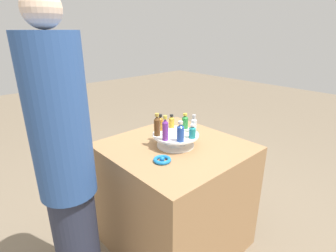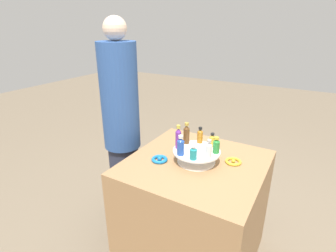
{
  "view_description": "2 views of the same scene",
  "coord_description": "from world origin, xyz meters",
  "px_view_note": "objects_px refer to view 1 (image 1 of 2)",
  "views": [
    {
      "loc": [
        1.07,
        1.1,
        1.47
      ],
      "look_at": [
        0.06,
        -0.01,
        0.91
      ],
      "focal_mm": 28.0,
      "sensor_mm": 36.0,
      "label": 1
    },
    {
      "loc": [
        -0.58,
        1.34,
        1.58
      ],
      "look_at": [
        0.22,
        -0.03,
        0.96
      ],
      "focal_mm": 28.0,
      "sensor_mm": 36.0,
      "label": 2
    }
  ],
  "objects_px": {
    "display_stand": "(176,139)",
    "ribbon_bow_gold": "(186,132)",
    "bottle_gold": "(172,122)",
    "bottle_brown": "(157,125)",
    "bottle_green": "(185,122)",
    "bottle_clear": "(194,124)",
    "bottle_blue": "(180,132)",
    "person_figure": "(66,168)",
    "ribbon_bow_blue": "(162,160)",
    "bottle_purple": "(165,129)",
    "bottle_amber": "(160,123)",
    "bottle_teal": "(192,132)"
  },
  "relations": [
    {
      "from": "display_stand",
      "to": "person_figure",
      "type": "height_order",
      "value": "person_figure"
    },
    {
      "from": "bottle_brown",
      "to": "person_figure",
      "type": "xyz_separation_m",
      "value": [
        0.57,
        -0.03,
        -0.09
      ]
    },
    {
      "from": "person_figure",
      "to": "bottle_brown",
      "type": "bearing_deg",
      "value": 4.58
    },
    {
      "from": "bottle_teal",
      "to": "ribbon_bow_blue",
      "type": "distance_m",
      "value": 0.26
    },
    {
      "from": "bottle_blue",
      "to": "person_figure",
      "type": "bearing_deg",
      "value": -17.5
    },
    {
      "from": "bottle_green",
      "to": "bottle_clear",
      "type": "bearing_deg",
      "value": 82.06
    },
    {
      "from": "person_figure",
      "to": "ribbon_bow_gold",
      "type": "bearing_deg",
      "value": 8.67
    },
    {
      "from": "bottle_teal",
      "to": "person_figure",
      "type": "distance_m",
      "value": 0.73
    },
    {
      "from": "display_stand",
      "to": "bottle_green",
      "type": "bearing_deg",
      "value": -165.44
    },
    {
      "from": "bottle_purple",
      "to": "bottle_clear",
      "type": "relative_size",
      "value": 1.3
    },
    {
      "from": "bottle_blue",
      "to": "bottle_teal",
      "type": "distance_m",
      "value": 0.09
    },
    {
      "from": "bottle_gold",
      "to": "ribbon_bow_blue",
      "type": "xyz_separation_m",
      "value": [
        0.26,
        0.21,
        -0.11
      ]
    },
    {
      "from": "ribbon_bow_gold",
      "to": "person_figure",
      "type": "distance_m",
      "value": 0.87
    },
    {
      "from": "bottle_brown",
      "to": "bottle_purple",
      "type": "height_order",
      "value": "bottle_purple"
    },
    {
      "from": "bottle_brown",
      "to": "bottle_blue",
      "type": "xyz_separation_m",
      "value": [
        -0.04,
        0.16,
        -0.01
      ]
    },
    {
      "from": "bottle_brown",
      "to": "person_figure",
      "type": "relative_size",
      "value": 0.09
    },
    {
      "from": "bottle_brown",
      "to": "ribbon_bow_blue",
      "type": "height_order",
      "value": "bottle_brown"
    },
    {
      "from": "bottle_gold",
      "to": "bottle_green",
      "type": "relative_size",
      "value": 0.88
    },
    {
      "from": "bottle_green",
      "to": "person_figure",
      "type": "relative_size",
      "value": 0.06
    },
    {
      "from": "bottle_purple",
      "to": "ribbon_bow_gold",
      "type": "bearing_deg",
      "value": -157.13
    },
    {
      "from": "bottle_brown",
      "to": "bottle_purple",
      "type": "distance_m",
      "value": 0.09
    },
    {
      "from": "bottle_clear",
      "to": "ribbon_bow_gold",
      "type": "xyz_separation_m",
      "value": [
        -0.1,
        -0.16,
        -0.13
      ]
    },
    {
      "from": "bottle_purple",
      "to": "bottle_clear",
      "type": "bearing_deg",
      "value": 172.06
    },
    {
      "from": "bottle_gold",
      "to": "ribbon_bow_blue",
      "type": "height_order",
      "value": "bottle_gold"
    },
    {
      "from": "ribbon_bow_gold",
      "to": "bottle_green",
      "type": "bearing_deg",
      "value": 39.5
    },
    {
      "from": "display_stand",
      "to": "bottle_green",
      "type": "relative_size",
      "value": 2.87
    },
    {
      "from": "bottle_brown",
      "to": "bottle_green",
      "type": "height_order",
      "value": "bottle_brown"
    },
    {
      "from": "bottle_clear",
      "to": "person_figure",
      "type": "xyz_separation_m",
      "value": [
        0.77,
        -0.15,
        -0.08
      ]
    },
    {
      "from": "ribbon_bow_blue",
      "to": "bottle_green",
      "type": "bearing_deg",
      "value": -157.13
    },
    {
      "from": "bottle_brown",
      "to": "person_figure",
      "type": "distance_m",
      "value": 0.58
    },
    {
      "from": "bottle_clear",
      "to": "bottle_green",
      "type": "distance_m",
      "value": 0.09
    },
    {
      "from": "bottle_amber",
      "to": "bottle_teal",
      "type": "height_order",
      "value": "bottle_amber"
    },
    {
      "from": "display_stand",
      "to": "ribbon_bow_gold",
      "type": "bearing_deg",
      "value": -152.9
    },
    {
      "from": "bottle_amber",
      "to": "bottle_purple",
      "type": "bearing_deg",
      "value": 59.56
    },
    {
      "from": "bottle_brown",
      "to": "bottle_teal",
      "type": "height_order",
      "value": "bottle_brown"
    },
    {
      "from": "ribbon_bow_gold",
      "to": "bottle_amber",
      "type": "bearing_deg",
      "value": -2.11
    },
    {
      "from": "bottle_gold",
      "to": "bottle_purple",
      "type": "distance_m",
      "value": 0.22
    },
    {
      "from": "bottle_purple",
      "to": "display_stand",
      "type": "bearing_deg",
      "value": -165.44
    },
    {
      "from": "bottle_purple",
      "to": "person_figure",
      "type": "xyz_separation_m",
      "value": [
        0.55,
        -0.12,
        -0.1
      ]
    },
    {
      "from": "bottle_green",
      "to": "ribbon_bow_gold",
      "type": "height_order",
      "value": "bottle_green"
    },
    {
      "from": "bottle_brown",
      "to": "bottle_purple",
      "type": "relative_size",
      "value": 0.93
    },
    {
      "from": "bottle_purple",
      "to": "ribbon_bow_blue",
      "type": "relative_size",
      "value": 1.5
    },
    {
      "from": "bottle_blue",
      "to": "ribbon_bow_gold",
      "type": "height_order",
      "value": "bottle_blue"
    },
    {
      "from": "display_stand",
      "to": "bottle_purple",
      "type": "height_order",
      "value": "bottle_purple"
    },
    {
      "from": "bottle_brown",
      "to": "bottle_teal",
      "type": "distance_m",
      "value": 0.22
    },
    {
      "from": "bottle_green",
      "to": "bottle_purple",
      "type": "bearing_deg",
      "value": 14.56
    },
    {
      "from": "bottle_gold",
      "to": "bottle_green",
      "type": "bearing_deg",
      "value": 127.06
    },
    {
      "from": "ribbon_bow_gold",
      "to": "ribbon_bow_blue",
      "type": "bearing_deg",
      "value": 27.1
    },
    {
      "from": "bottle_gold",
      "to": "bottle_brown",
      "type": "height_order",
      "value": "bottle_brown"
    },
    {
      "from": "ribbon_bow_gold",
      "to": "bottle_brown",
      "type": "bearing_deg",
      "value": 8.45
    }
  ]
}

